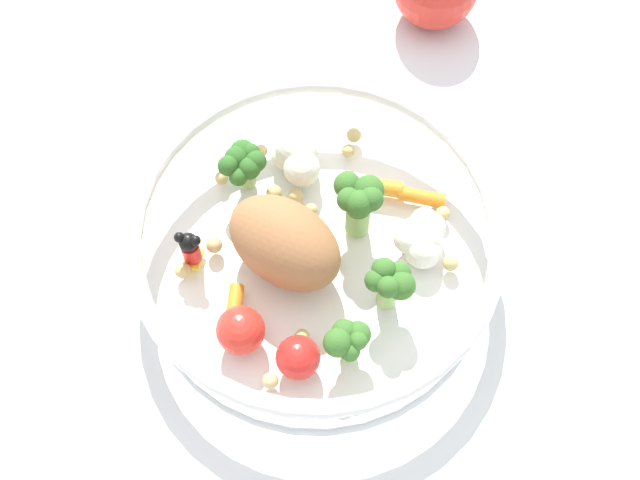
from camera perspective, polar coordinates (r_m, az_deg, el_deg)
name	(u,v)px	position (r m, az deg, el deg)	size (l,w,h in m)	color
ground_plane	(309,257)	(0.58, -0.74, -1.20)	(2.40, 2.40, 0.00)	white
food_container	(317,238)	(0.55, -0.21, 0.17)	(0.25, 0.25, 0.06)	white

